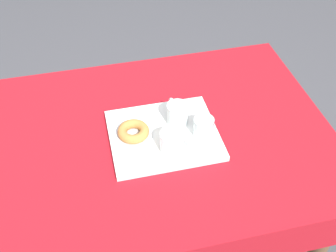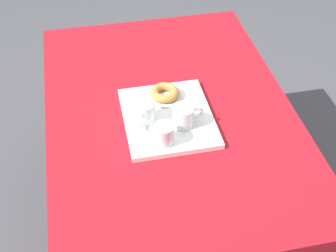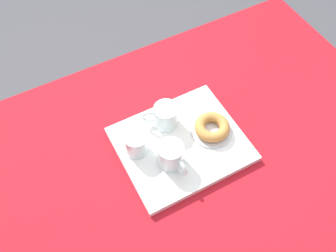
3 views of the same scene
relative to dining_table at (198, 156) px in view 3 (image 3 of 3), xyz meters
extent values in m
plane|color=#47474C|center=(0.00, 0.00, -0.65)|extent=(6.00, 6.00, 0.00)
cube|color=#A8141E|center=(0.00, 0.00, 0.07)|extent=(1.36, 0.95, 0.04)
cube|color=#A8141E|center=(0.00, -0.47, -0.02)|extent=(1.36, 0.01, 0.14)
cylinder|color=brown|center=(-0.59, -0.38, -0.30)|extent=(0.06, 0.06, 0.70)
cylinder|color=brown|center=(0.59, -0.38, -0.30)|extent=(0.06, 0.06, 0.70)
cube|color=white|center=(0.06, -0.02, 0.10)|extent=(0.39, 0.33, 0.02)
cylinder|color=silver|center=(0.12, 0.02, 0.15)|extent=(0.08, 0.08, 0.08)
cylinder|color=maroon|center=(0.12, 0.02, 0.14)|extent=(0.07, 0.07, 0.06)
torus|color=silver|center=(0.11, 0.08, 0.15)|extent=(0.02, 0.06, 0.05)
cylinder|color=silver|center=(0.07, -0.11, 0.15)|extent=(0.08, 0.08, 0.08)
cylinder|color=maroon|center=(0.07, -0.11, 0.14)|extent=(0.07, 0.07, 0.06)
torus|color=silver|center=(0.11, -0.13, 0.15)|extent=(0.06, 0.03, 0.05)
cylinder|color=silver|center=(0.19, -0.06, 0.15)|extent=(0.07, 0.07, 0.08)
cylinder|color=silver|center=(0.19, -0.06, 0.13)|extent=(0.06, 0.06, 0.03)
cylinder|color=silver|center=(-0.05, -0.01, 0.12)|extent=(0.14, 0.14, 0.01)
torus|color=#BC7F3D|center=(-0.05, -0.01, 0.14)|extent=(0.11, 0.11, 0.03)
camera|label=1|loc=(-0.16, -1.02, 1.14)|focal=43.23mm
camera|label=2|loc=(1.33, -0.28, 1.27)|focal=49.65mm
camera|label=3|loc=(0.38, 0.50, 1.12)|focal=39.94mm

